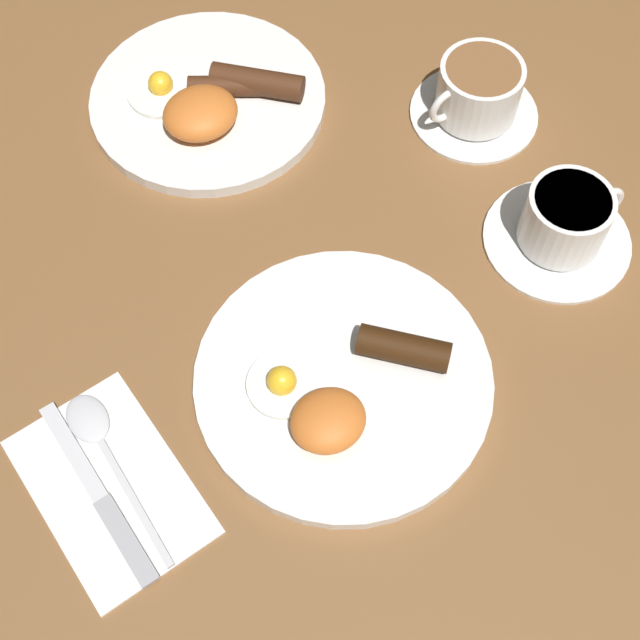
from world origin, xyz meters
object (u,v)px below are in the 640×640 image
(breakfast_plate_near, at_px, (343,382))
(breakfast_plate_far, at_px, (209,100))
(teacup_near, at_px, (564,224))
(teacup_far, at_px, (477,95))
(knife, at_px, (103,501))
(spoon, at_px, (97,434))

(breakfast_plate_near, xyz_separation_m, breakfast_plate_far, (0.04, 0.38, 0.00))
(teacup_near, relative_size, teacup_far, 1.06)
(breakfast_plate_near, bearing_deg, knife, 178.62)
(teacup_near, xyz_separation_m, knife, (-0.52, -0.03, -0.02))
(breakfast_plate_near, bearing_deg, teacup_far, 36.47)
(teacup_near, distance_m, teacup_far, 0.19)
(breakfast_plate_far, bearing_deg, spoon, -130.65)
(breakfast_plate_near, relative_size, breakfast_plate_far, 1.06)
(teacup_near, xyz_separation_m, teacup_far, (0.02, 0.19, 0.00))
(breakfast_plate_far, bearing_deg, teacup_near, -55.45)
(knife, distance_m, spoon, 0.06)
(breakfast_plate_far, distance_m, knife, 0.47)
(teacup_far, height_order, spoon, teacup_far)
(spoon, bearing_deg, breakfast_plate_far, -44.31)
(breakfast_plate_far, xyz_separation_m, teacup_near, (0.24, -0.34, 0.02))
(breakfast_plate_near, bearing_deg, breakfast_plate_far, 83.37)
(spoon, bearing_deg, breakfast_plate_near, -110.29)
(knife, bearing_deg, breakfast_plate_far, -43.17)
(breakfast_plate_far, height_order, teacup_near, teacup_near)
(breakfast_plate_near, height_order, breakfast_plate_far, breakfast_plate_far)
(breakfast_plate_near, relative_size, spoon, 1.50)
(teacup_far, bearing_deg, knife, -158.32)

